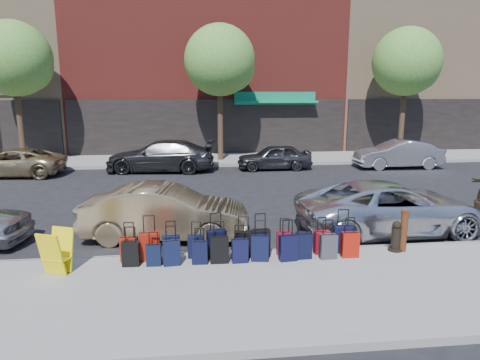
{
  "coord_description": "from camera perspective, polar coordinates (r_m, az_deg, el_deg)",
  "views": [
    {
      "loc": [
        -1.03,
        -14.14,
        3.94
      ],
      "look_at": [
        0.37,
        -1.5,
        1.27
      ],
      "focal_mm": 32.0,
      "sensor_mm": 36.0,
      "label": 1
    }
  ],
  "objects": [
    {
      "name": "suitcase_front_4",
      "position": [
        9.99,
        -3.14,
        -8.43
      ],
      "size": [
        0.47,
        0.32,
        1.05
      ],
      "rotation": [
        0.0,
        0.0,
        0.2
      ],
      "color": "black",
      "rests_on": "sidewalk_near"
    },
    {
      "name": "curb_far",
      "position": [
        22.48,
        -3.61,
        1.95
      ],
      "size": [
        60.0,
        0.08,
        0.15
      ],
      "primitive_type": "cube",
      "color": "gray",
      "rests_on": "ground"
    },
    {
      "name": "suitcase_front_7",
      "position": [
        10.2,
        5.94,
        -8.36
      ],
      "size": [
        0.38,
        0.23,
        0.87
      ],
      "rotation": [
        0.0,
        0.0,
        -0.1
      ],
      "color": "#9C0A15",
      "rests_on": "sidewalk_near"
    },
    {
      "name": "car_far_3",
      "position": [
        23.48,
        20.32,
        3.26
      ],
      "size": [
        4.42,
        1.6,
        1.45
      ],
      "primitive_type": "imported",
      "rotation": [
        0.0,
        0.0,
        -1.59
      ],
      "color": "silver",
      "rests_on": "ground"
    },
    {
      "name": "suitcase_back_10",
      "position": [
        10.32,
        14.43,
        -8.33
      ],
      "size": [
        0.4,
        0.24,
        0.93
      ],
      "rotation": [
        0.0,
        0.0,
        -0.02
      ],
      "color": "#9D150A",
      "rests_on": "sidewalk_near"
    },
    {
      "name": "suitcase_front_1",
      "position": [
        10.02,
        -11.93,
        -8.62
      ],
      "size": [
        0.45,
        0.27,
        1.04
      ],
      "rotation": [
        0.0,
        0.0,
        0.08
      ],
      "color": "maroon",
      "rests_on": "sidewalk_near"
    },
    {
      "name": "suitcase_front_3",
      "position": [
        10.0,
        -5.89,
        -8.8
      ],
      "size": [
        0.39,
        0.26,
        0.87
      ],
      "rotation": [
        0.0,
        0.0,
        -0.18
      ],
      "color": "black",
      "rests_on": "sidewalk_near"
    },
    {
      "name": "suitcase_back_6",
      "position": [
        9.81,
        2.67,
        -9.04
      ],
      "size": [
        0.43,
        0.29,
        0.94
      ],
      "rotation": [
        0.0,
        0.0,
        -0.17
      ],
      "color": "black",
      "rests_on": "sidewalk_near"
    },
    {
      "name": "suitcase_back_4",
      "position": [
        9.69,
        -2.78,
        -9.25
      ],
      "size": [
        0.4,
        0.23,
        0.96
      ],
      "rotation": [
        0.0,
        0.0,
        -0.0
      ],
      "color": "black",
      "rests_on": "sidewalk_near"
    },
    {
      "name": "fire_hydrant",
      "position": [
        11.0,
        20.07,
        -7.15
      ],
      "size": [
        0.38,
        0.33,
        0.74
      ],
      "rotation": [
        0.0,
        0.0,
        -0.4
      ],
      "color": "black",
      "rests_on": "sidewalk_near"
    },
    {
      "name": "ground",
      "position": [
        14.72,
        -2.08,
        -3.66
      ],
      "size": [
        120.0,
        120.0,
        0.0
      ],
      "primitive_type": "plane",
      "color": "black",
      "rests_on": "ground"
    },
    {
      "name": "suitcase_back_9",
      "position": [
        10.12,
        11.66,
        -8.66
      ],
      "size": [
        0.39,
        0.24,
        0.91
      ],
      "rotation": [
        0.0,
        0.0,
        0.05
      ],
      "color": "#36363B",
      "rests_on": "sidewalk_near"
    },
    {
      "name": "suitcase_front_0",
      "position": [
        10.06,
        -14.55,
        -8.92
      ],
      "size": [
        0.39,
        0.24,
        0.91
      ],
      "rotation": [
        0.0,
        0.0,
        -0.09
      ],
      "color": "maroon",
      "rests_on": "sidewalk_near"
    },
    {
      "name": "suitcase_front_2",
      "position": [
        10.01,
        -9.14,
        -8.8
      ],
      "size": [
        0.39,
        0.24,
        0.89
      ],
      "rotation": [
        0.0,
        0.0,
        0.11
      ],
      "color": "black",
      "rests_on": "sidewalk_near"
    },
    {
      "name": "suitcase_front_5",
      "position": [
        10.03,
        0.41,
        -8.49
      ],
      "size": [
        0.43,
        0.28,
        0.96
      ],
      "rotation": [
        0.0,
        0.0,
        -0.15
      ],
      "color": "black",
      "rests_on": "sidewalk_near"
    },
    {
      "name": "car_near_2",
      "position": [
        12.7,
        19.49,
        -3.48
      ],
      "size": [
        5.35,
        2.68,
        1.45
      ],
      "primitive_type": "imported",
      "rotation": [
        0.0,
        0.0,
        1.62
      ],
      "color": "silver",
      "rests_on": "ground"
    },
    {
      "name": "tree_center",
      "position": [
        23.75,
        -2.36,
        15.41
      ],
      "size": [
        3.8,
        3.8,
        7.27
      ],
      "color": "black",
      "rests_on": "sidewalk_far"
    },
    {
      "name": "suitcase_back_8",
      "position": [
        10.02,
        8.35,
        -8.69
      ],
      "size": [
        0.41,
        0.26,
        0.94
      ],
      "rotation": [
        0.0,
        0.0,
        0.09
      ],
      "color": "black",
      "rests_on": "sidewalk_near"
    },
    {
      "name": "suitcase_back_2",
      "position": [
        9.68,
        -9.11,
        -9.56
      ],
      "size": [
        0.4,
        0.26,
        0.89
      ],
      "rotation": [
        0.0,
        0.0,
        0.11
      ],
      "color": "black",
      "rests_on": "sidewalk_near"
    },
    {
      "name": "bollard",
      "position": [
        10.98,
        21.0,
        -6.25
      ],
      "size": [
        0.19,
        0.19,
        1.02
      ],
      "color": "#38190C",
      "rests_on": "sidewalk_near"
    },
    {
      "name": "suitcase_front_8",
      "position": [
        10.26,
        8.37,
        -8.35
      ],
      "size": [
        0.37,
        0.24,
        0.85
      ],
      "rotation": [
        0.0,
        0.0,
        -0.12
      ],
      "color": "black",
      "rests_on": "sidewalk_near"
    },
    {
      "name": "car_far_0",
      "position": [
        22.56,
        -28.1,
        2.07
      ],
      "size": [
        4.77,
        2.43,
        1.29
      ],
      "primitive_type": "imported",
      "rotation": [
        0.0,
        0.0,
        -1.63
      ],
      "color": "tan",
      "rests_on": "ground"
    },
    {
      "name": "building_right",
      "position": [
        36.71,
        22.67,
        18.9
      ],
      "size": [
        15.0,
        12.12,
        18.0
      ],
      "color": "#A08462",
      "rests_on": "ground"
    },
    {
      "name": "sidewalk_far",
      "position": [
        24.47,
        -3.84,
        2.76
      ],
      "size": [
        60.0,
        4.0,
        0.15
      ],
      "primitive_type": "cube",
      "color": "gray",
      "rests_on": "ground"
    },
    {
      "name": "car_near_1",
      "position": [
        11.66,
        -9.92,
        -4.3
      ],
      "size": [
        4.57,
        2.06,
        1.46
      ],
      "primitive_type": "imported",
      "rotation": [
        0.0,
        0.0,
        1.45
      ],
      "color": "tan",
      "rests_on": "ground"
    },
    {
      "name": "suitcase_back_7",
      "position": [
        9.86,
        6.42,
        -8.97
      ],
      "size": [
        0.42,
        0.27,
        0.95
      ],
      "rotation": [
        0.0,
        0.0,
        0.1
      ],
      "color": "black",
      "rests_on": "sidewalk_near"
    },
    {
      "name": "tree_right",
      "position": [
        26.63,
        21.58,
        14.24
      ],
      "size": [
        3.8,
        3.8,
        7.27
      ],
      "color": "black",
      "rests_on": "sidewalk_far"
    },
    {
      "name": "display_rack",
      "position": [
        9.86,
        -23.26,
        -8.86
      ],
      "size": [
        0.7,
        0.73,
        0.93
      ],
      "rotation": [
        0.0,
        0.0,
        -0.38
      ],
      "color": "yellow",
      "rests_on": "sidewalk_near"
    },
    {
      "name": "car_far_1",
      "position": [
        21.46,
        -10.57,
        3.16
      ],
      "size": [
        5.48,
        2.7,
        1.53
      ],
      "primitive_type": "imported",
      "rotation": [
        0.0,
        0.0,
        -1.68
      ],
      "color": "#2E2E30",
      "rests_on": "ground"
    },
    {
      "name": "suitcase_front_9",
      "position": [
        10.38,
        10.85,
        -8.14
      ],
      "size": [
        0.38,
        0.23,
        0.88
      ],
      "rotation": [
        0.0,
        0.0,
        0.07
      ],
      "color": "maroon",
      "rests_on": "sidewalk_near"
    },
    {
      "name": "tree_left",
      "position": [
        25.28,
        -27.62,
        13.9
      ],
      "size": [
        3.8,
        3.8,
        7.27
      ],
      "color": "black",
      "rests_on": "sidewalk_far"
    },
    {
      "name": "sidewalk_near",
      "position": [
        8.63,
        1.25,
        -14.75
      ],
      "size": [
        60.0,
        4.0,
        0.15
      ],
      "primitive_type": "cube",
      "color": "gray",
      "rests_on": "ground"
    },
    {
      "name": "building_center",
      "position": [
        32.71,
        -4.77,
        22.48
      ],
      "size": [
        17.0,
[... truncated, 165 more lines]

